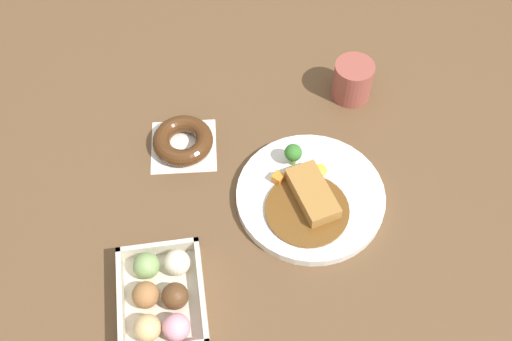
{
  "coord_description": "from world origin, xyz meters",
  "views": [
    {
      "loc": [
        0.59,
        -0.1,
        0.97
      ],
      "look_at": [
        -0.04,
        -0.01,
        0.03
      ],
      "focal_mm": 44.92,
      "sensor_mm": 36.0,
      "label": 1
    }
  ],
  "objects_px": {
    "curry_plate": "(310,196)",
    "coffee_mug": "(353,80)",
    "donut_box": "(162,298)",
    "chocolate_ring_donut": "(183,141)"
  },
  "relations": [
    {
      "from": "curry_plate",
      "to": "chocolate_ring_donut",
      "type": "bearing_deg",
      "value": -125.53
    },
    {
      "from": "chocolate_ring_donut",
      "to": "coffee_mug",
      "type": "relative_size",
      "value": 1.63
    },
    {
      "from": "coffee_mug",
      "to": "chocolate_ring_donut",
      "type": "bearing_deg",
      "value": -76.48
    },
    {
      "from": "chocolate_ring_donut",
      "to": "curry_plate",
      "type": "bearing_deg",
      "value": 54.47
    },
    {
      "from": "coffee_mug",
      "to": "donut_box",
      "type": "bearing_deg",
      "value": -45.51
    },
    {
      "from": "donut_box",
      "to": "coffee_mug",
      "type": "relative_size",
      "value": 2.25
    },
    {
      "from": "curry_plate",
      "to": "chocolate_ring_donut",
      "type": "height_order",
      "value": "curry_plate"
    },
    {
      "from": "donut_box",
      "to": "coffee_mug",
      "type": "xyz_separation_m",
      "value": [
        -0.39,
        0.4,
        0.02
      ]
    },
    {
      "from": "curry_plate",
      "to": "coffee_mug",
      "type": "distance_m",
      "value": 0.27
    },
    {
      "from": "donut_box",
      "to": "chocolate_ring_donut",
      "type": "xyz_separation_m",
      "value": [
        -0.31,
        0.06,
        -0.01
      ]
    }
  ]
}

